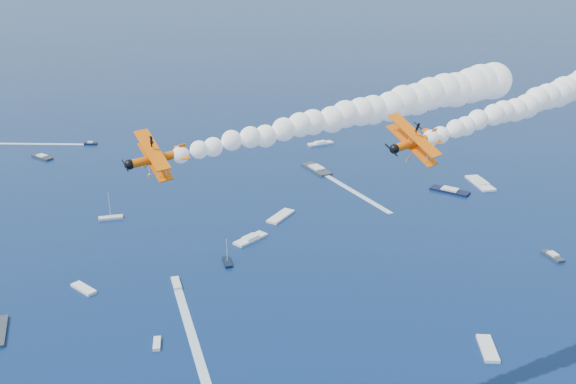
# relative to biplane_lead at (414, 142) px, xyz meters

# --- Properties ---
(biplane_lead) EXTENTS (13.45, 13.47, 9.54)m
(biplane_lead) POSITION_rel_biplane_lead_xyz_m (0.00, 0.00, 0.00)
(biplane_lead) COLOR #FF6305
(biplane_trail) EXTENTS (13.10, 13.72, 8.81)m
(biplane_trail) POSITION_rel_biplane_lead_xyz_m (-32.87, -10.64, -0.90)
(biplane_trail) COLOR #E85C04
(smoke_trail_lead) EXTENTS (63.24, 63.16, 10.73)m
(smoke_trail_lead) POSITION_rel_biplane_lead_xyz_m (20.86, 21.97, 2.31)
(smoke_trail_lead) COLOR white
(smoke_trail_trail) EXTENTS (63.19, 61.83, 10.73)m
(smoke_trail_trail) POSITION_rel_biplane_lead_xyz_m (-9.18, 8.26, 1.41)
(smoke_trail_trail) COLOR white
(spectator_boats) EXTENTS (229.51, 180.25, 0.70)m
(spectator_boats) POSITION_rel_biplane_lead_xyz_m (-18.38, 83.18, -54.59)
(spectator_boats) COLOR silver
(spectator_boats) RESTS_ON ground
(boat_wakes) EXTENTS (164.06, 139.28, 0.04)m
(boat_wakes) POSITION_rel_biplane_lead_xyz_m (-70.67, 98.15, -54.91)
(boat_wakes) COLOR white
(boat_wakes) RESTS_ON ground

